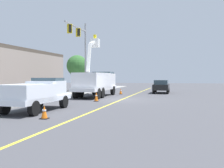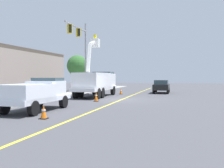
% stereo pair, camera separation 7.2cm
% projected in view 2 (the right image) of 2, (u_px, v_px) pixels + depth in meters
% --- Properties ---
extents(ground, '(120.00, 120.00, 0.00)m').
position_uv_depth(ground, '(121.00, 100.00, 23.30)').
color(ground, '#47474C').
extents(sidewalk_far_side, '(60.11, 6.97, 0.12)m').
position_uv_depth(sidewalk_far_side, '(49.00, 97.00, 25.20)').
color(sidewalk_far_side, '#9E9E99').
rests_on(sidewalk_far_side, ground).
extents(lane_centre_stripe, '(49.93, 2.97, 0.01)m').
position_uv_depth(lane_centre_stripe, '(121.00, 100.00, 23.30)').
color(lane_centre_stripe, yellow).
rests_on(lane_centre_stripe, ground).
extents(utility_bucket_truck, '(8.33, 2.96, 6.72)m').
position_uv_depth(utility_bucket_truck, '(96.00, 82.00, 27.11)').
color(utility_bucket_truck, white).
rests_on(utility_bucket_truck, ground).
extents(service_pickup_truck, '(5.71, 2.44, 2.06)m').
position_uv_depth(service_pickup_truck, '(36.00, 93.00, 15.70)').
color(service_pickup_truck, white).
rests_on(service_pickup_truck, ground).
extents(passing_minivan, '(4.90, 2.17, 1.69)m').
position_uv_depth(passing_minivan, '(162.00, 86.00, 32.80)').
color(passing_minivan, black).
rests_on(passing_minivan, ground).
extents(traffic_cone_leading, '(0.40, 0.40, 0.70)m').
position_uv_depth(traffic_cone_leading, '(44.00, 112.00, 12.82)').
color(traffic_cone_leading, black).
rests_on(traffic_cone_leading, ground).
extents(traffic_cone_mid_front, '(0.40, 0.40, 0.82)m').
position_uv_depth(traffic_cone_mid_front, '(96.00, 97.00, 21.84)').
color(traffic_cone_mid_front, black).
rests_on(traffic_cone_mid_front, ground).
extents(traffic_cone_mid_rear, '(0.40, 0.40, 0.73)m').
position_uv_depth(traffic_cone_mid_rear, '(121.00, 91.00, 30.54)').
color(traffic_cone_mid_rear, black).
rests_on(traffic_cone_mid_rear, ground).
extents(traffic_signal_mast, '(6.11, 0.70, 8.86)m').
position_uv_depth(traffic_signal_mast, '(81.00, 45.00, 30.55)').
color(traffic_signal_mast, gray).
rests_on(traffic_signal_mast, ground).
extents(street_tree_right, '(3.06, 3.06, 5.26)m').
position_uv_depth(street_tree_right, '(77.00, 66.00, 36.92)').
color(street_tree_right, brown).
rests_on(street_tree_right, ground).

